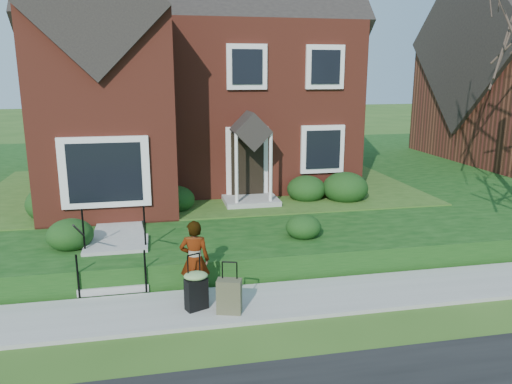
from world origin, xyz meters
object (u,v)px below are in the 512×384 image
object	(u,v)px
woman	(195,260)
front_steps	(116,259)
suitcase_olive	(229,296)
suitcase_black	(196,288)

from	to	relation	value
woman	front_steps	bearing A→B (deg)	-31.22
woman	suitcase_olive	distance (m)	1.05
front_steps	suitcase_olive	world-z (taller)	front_steps
suitcase_olive	front_steps	bearing A→B (deg)	152.00
suitcase_black	suitcase_olive	size ratio (longest dim) A/B	1.10
front_steps	woman	xyz separation A→B (m)	(1.61, -1.47, 0.40)
suitcase_olive	woman	bearing A→B (deg)	144.45
suitcase_black	suitcase_olive	world-z (taller)	suitcase_black
front_steps	suitcase_black	distance (m)	2.52
front_steps	suitcase_black	bearing A→B (deg)	-50.90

